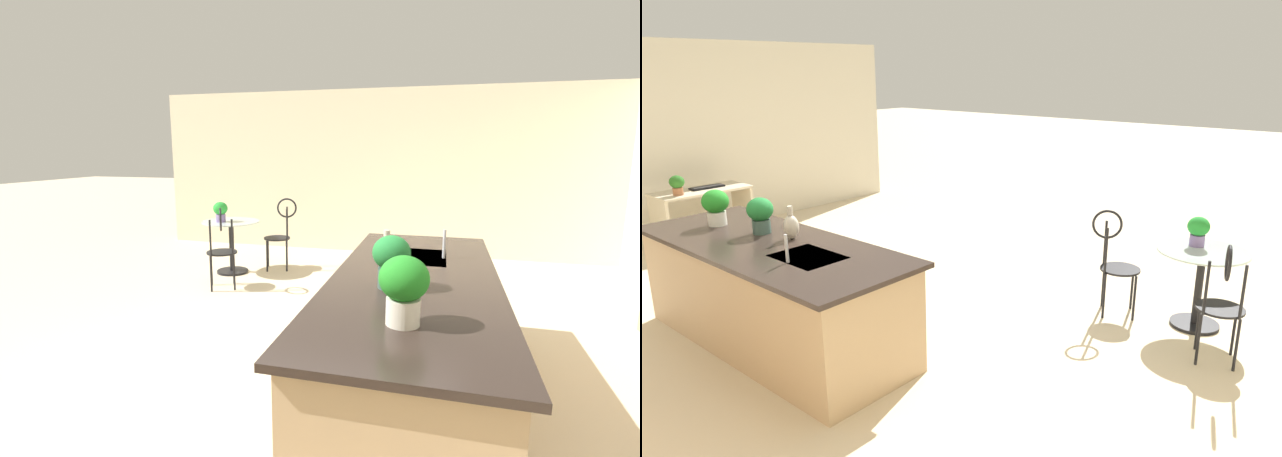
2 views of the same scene
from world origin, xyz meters
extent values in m
plane|color=beige|center=(0.00, 0.00, 0.00)|extent=(40.00, 40.00, 0.00)
cube|color=beige|center=(4.26, 0.00, 1.35)|extent=(0.12, 7.80, 2.70)
cube|color=tan|center=(0.30, 0.85, 0.44)|extent=(2.70, 0.96, 0.88)
cube|color=#2D231E|center=(0.30, 0.85, 0.90)|extent=(2.80, 1.06, 0.04)
cube|color=#B2B5BA|center=(-0.25, 0.85, 0.91)|extent=(0.56, 0.40, 0.03)
cylinder|color=black|center=(-2.41, -1.84, 0.01)|extent=(0.44, 0.44, 0.03)
cylinder|color=black|center=(-2.41, -1.84, 0.38)|extent=(0.07, 0.07, 0.69)
cylinder|color=#B2C6C1|center=(-2.41, -1.84, 0.73)|extent=(0.80, 0.80, 0.01)
cylinder|color=black|center=(-2.57, -1.38, 0.23)|extent=(0.03, 0.03, 0.45)
cylinder|color=black|center=(-2.83, -1.47, 0.23)|extent=(0.03, 0.03, 0.45)
cylinder|color=black|center=(-2.66, -1.11, 0.23)|extent=(0.03, 0.03, 0.45)
cylinder|color=black|center=(-2.92, -1.20, 0.23)|extent=(0.03, 0.03, 0.45)
cylinder|color=black|center=(-2.75, -1.29, 0.46)|extent=(0.48, 0.48, 0.02)
cylinder|color=black|center=(-2.67, -1.11, 0.68)|extent=(0.03, 0.03, 0.45)
cylinder|color=black|center=(-2.92, -1.19, 0.68)|extent=(0.03, 0.03, 0.45)
torus|color=black|center=(-2.80, -1.15, 0.90)|extent=(0.11, 0.28, 0.28)
cylinder|color=black|center=(-1.78, -1.82, 0.23)|extent=(0.03, 0.03, 0.45)
cylinder|color=black|center=(-1.92, -1.58, 0.23)|extent=(0.03, 0.03, 0.45)
cylinder|color=black|center=(-1.54, -1.69, 0.23)|extent=(0.03, 0.03, 0.45)
cylinder|color=black|center=(-1.67, -1.45, 0.23)|extent=(0.03, 0.03, 0.45)
cylinder|color=black|center=(-1.73, -1.64, 0.46)|extent=(0.51, 0.51, 0.02)
cylinder|color=black|center=(-1.53, -1.68, 0.68)|extent=(0.03, 0.03, 0.45)
cylinder|color=black|center=(-1.66, -1.45, 0.68)|extent=(0.03, 0.03, 0.45)
torus|color=black|center=(-1.59, -1.57, 0.90)|extent=(0.26, 0.15, 0.28)
cylinder|color=#B2B5BA|center=(-0.25, 1.03, 1.03)|extent=(0.02, 0.02, 0.22)
cube|color=beige|center=(3.65, -0.78, 0.35)|extent=(0.54, 0.04, 0.71)
cube|color=beige|center=(3.65, 0.38, 0.35)|extent=(0.54, 0.04, 0.71)
cube|color=beige|center=(3.65, -0.20, 0.72)|extent=(0.60, 1.20, 0.03)
cube|color=black|center=(3.67, -0.30, 0.75)|extent=(0.16, 0.44, 0.02)
cube|color=#333335|center=(3.67, -0.30, 0.77)|extent=(0.13, 0.40, 0.01)
cylinder|color=#7A669E|center=(-2.31, -1.95, 0.79)|extent=(0.13, 0.13, 0.11)
ellipsoid|color=green|center=(-2.31, -1.95, 0.93)|extent=(0.20, 0.20, 0.18)
cylinder|color=#385147|center=(0.60, 0.72, 0.98)|extent=(0.16, 0.16, 0.12)
ellipsoid|color=#1E6D2F|center=(0.60, 0.72, 1.14)|extent=(0.23, 0.23, 0.21)
cylinder|color=beige|center=(1.15, 0.84, 0.98)|extent=(0.16, 0.16, 0.13)
ellipsoid|color=#207D21|center=(1.15, 0.84, 1.15)|extent=(0.24, 0.24, 0.22)
cylinder|color=#9E603D|center=(3.53, 0.15, 0.79)|extent=(0.12, 0.12, 0.10)
ellipsoid|color=#296820|center=(3.53, 0.15, 0.91)|extent=(0.18, 0.18, 0.17)
ellipsoid|color=#BCB29E|center=(0.25, 0.65, 1.02)|extent=(0.13, 0.13, 0.21)
cylinder|color=#BCB29E|center=(0.25, 0.65, 1.17)|extent=(0.04, 0.04, 0.08)
camera|label=1|loc=(3.19, 1.00, 1.75)|focal=25.00mm
camera|label=2|loc=(-3.84, 3.29, 2.35)|focal=31.84mm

